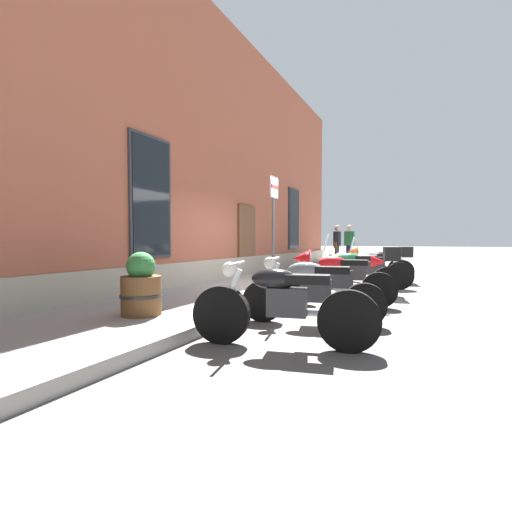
{
  "coord_description": "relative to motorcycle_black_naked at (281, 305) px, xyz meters",
  "views": [
    {
      "loc": [
        -8.21,
        -2.59,
        1.21
      ],
      "look_at": [
        -0.55,
        1.06,
        0.85
      ],
      "focal_mm": 26.11,
      "sensor_mm": 36.0,
      "label": 1
    }
  ],
  "objects": [
    {
      "name": "motorcycle_white_sport",
      "position": [
        5.7,
        0.03,
        0.06
      ],
      "size": [
        0.72,
        2.17,
        0.98
      ],
      "color": "black",
      "rests_on": "ground_plane"
    },
    {
      "name": "pedestrian_striped_shirt",
      "position": [
        12.0,
        1.68,
        0.63
      ],
      "size": [
        0.39,
        0.5,
        1.69
      ],
      "color": "#1E1E4C",
      "rests_on": "sidewalk"
    },
    {
      "name": "ground_plane",
      "position": [
        4.34,
        1.06,
        -0.49
      ],
      "size": [
        140.0,
        140.0,
        0.0
      ],
      "primitive_type": "plane",
      "color": "#565451"
    },
    {
      "name": "motorcycle_green_touring",
      "position": [
        4.48,
        -0.05,
        0.08
      ],
      "size": [
        0.86,
        2.01,
        1.36
      ],
      "color": "black",
      "rests_on": "ground_plane"
    },
    {
      "name": "sidewalk",
      "position": [
        4.34,
        2.42,
        -0.41
      ],
      "size": [
        27.75,
        2.72,
        0.16
      ],
      "primitive_type": "cube",
      "color": "gray",
      "rests_on": "ground_plane"
    },
    {
      "name": "motorcycle_orange_sport",
      "position": [
        8.67,
        0.27,
        0.07
      ],
      "size": [
        0.66,
        2.06,
        1.01
      ],
      "color": "black",
      "rests_on": "ground_plane"
    },
    {
      "name": "motorcycle_silver_touring",
      "position": [
        7.35,
        -0.12,
        0.06
      ],
      "size": [
        0.86,
        2.12,
        1.32
      ],
      "color": "black",
      "rests_on": "ground_plane"
    },
    {
      "name": "pedestrian_dark_jacket",
      "position": [
        11.21,
        2.01,
        0.61
      ],
      "size": [
        0.66,
        0.22,
        1.67
      ],
      "color": "#38332D",
      "rests_on": "sidewalk"
    },
    {
      "name": "brick_pub_facade",
      "position": [
        4.34,
        7.63,
        3.22
      ],
      "size": [
        21.75,
        7.8,
        7.43
      ],
      "color": "brown",
      "rests_on": "ground_plane"
    },
    {
      "name": "motorcycle_grey_naked",
      "position": [
        1.29,
        0.05,
        -0.01
      ],
      "size": [
        0.71,
        2.04,
        0.97
      ],
      "color": "black",
      "rests_on": "ground_plane"
    },
    {
      "name": "parking_sign",
      "position": [
        3.3,
        1.48,
        1.23
      ],
      "size": [
        0.36,
        0.07,
        2.41
      ],
      "color": "#4C4C51",
      "rests_on": "sidewalk"
    },
    {
      "name": "barrel_planter",
      "position": [
        0.13,
        2.17,
        0.05
      ],
      "size": [
        0.59,
        0.59,
        0.89
      ],
      "color": "brown",
      "rests_on": "sidewalk"
    },
    {
      "name": "lane_stripe",
      "position": [
        4.34,
        -2.14,
        -0.48
      ],
      "size": [
        27.75,
        0.12,
        0.01
      ],
      "primitive_type": "cube",
      "color": "silver",
      "rests_on": "ground_plane"
    },
    {
      "name": "motorcycle_red_sport",
      "position": [
        2.9,
        0.11,
        0.08
      ],
      "size": [
        0.68,
        2.07,
        1.05
      ],
      "color": "black",
      "rests_on": "ground_plane"
    },
    {
      "name": "motorcycle_black_naked",
      "position": [
        0.0,
        0.0,
        0.0
      ],
      "size": [
        0.7,
        2.11,
        0.96
      ],
      "color": "black",
      "rests_on": "ground_plane"
    }
  ]
}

